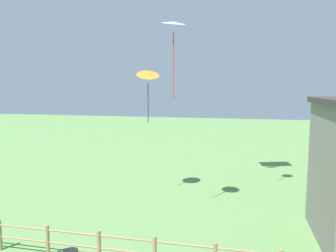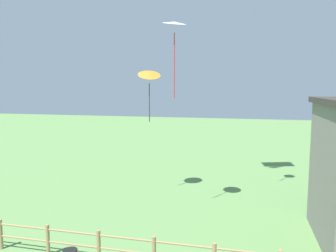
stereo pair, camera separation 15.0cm
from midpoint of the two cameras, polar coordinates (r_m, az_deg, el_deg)
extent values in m
cylinder|color=#9E7F56|center=(14.39, -26.83, -16.45)|extent=(0.14, 0.14, 1.16)
cylinder|color=#9E7F56|center=(13.26, -19.88, -18.15)|extent=(0.14, 0.14, 1.16)
cylinder|color=#9E7F56|center=(12.35, -11.61, -19.81)|extent=(0.14, 0.14, 1.16)
cylinder|color=#9E7F56|center=(11.53, -2.07, -19.44)|extent=(16.00, 0.07, 0.07)
cylinder|color=black|center=(11.86, -16.34, -20.10)|extent=(0.48, 0.48, 0.04)
cone|color=orange|center=(18.04, -3.06, 9.01)|extent=(1.61, 1.57, 0.60)
cylinder|color=#333338|center=(18.05, -3.03, 4.08)|extent=(0.05, 0.05, 2.11)
cone|color=white|center=(15.38, 1.40, 17.56)|extent=(1.50, 1.50, 0.34)
cylinder|color=red|center=(15.13, 1.38, 10.43)|extent=(0.05, 0.05, 2.95)
camera|label=1|loc=(0.07, -89.65, 0.04)|focal=35.00mm
camera|label=2|loc=(0.07, 90.35, -0.04)|focal=35.00mm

